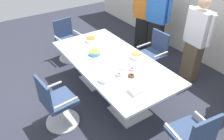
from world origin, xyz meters
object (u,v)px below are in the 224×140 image
person_standing_2 (196,40)px  office_chair_1 (191,140)px  person_standing_0 (144,15)px  donut_platter (126,72)px  conference_table (112,66)px  snack_bowl_pretzels (91,39)px  plate_stack (104,79)px  snack_bowl_cookies (136,55)px  napkin_pile (135,90)px  office_chair_2 (153,56)px  person_standing_1 (157,19)px  snack_bowl_chips_yellow (95,52)px  office_chair_0 (57,104)px  office_chair_3 (68,42)px

person_standing_2 → office_chair_1: bearing=133.9°
person_standing_0 → donut_platter: 2.30m
conference_table → snack_bowl_pretzels: bearing=176.7°
plate_stack → snack_bowl_pretzels: bearing=159.5°
office_chair_1 → snack_bowl_cookies: size_ratio=4.59×
napkin_pile → office_chair_1: bearing=18.7°
office_chair_2 → plate_stack: 1.66m
snack_bowl_cookies → office_chair_1: bearing=-11.5°
person_standing_0 → person_standing_1: person_standing_1 is taller
person_standing_0 → plate_stack: size_ratio=8.85×
office_chair_1 → person_standing_2: (-1.27, 1.53, 0.47)m
snack_bowl_chips_yellow → snack_bowl_cookies: size_ratio=1.03×
office_chair_0 → snack_bowl_cookies: (0.02, 1.49, 0.40)m
snack_bowl_cookies → conference_table: bearing=-112.2°
office_chair_3 → person_standing_1: (1.00, 1.77, 0.51)m
plate_stack → person_standing_1: bearing=118.2°
office_chair_0 → office_chair_3: bearing=145.8°
office_chair_0 → office_chair_1: same height
office_chair_2 → napkin_pile: office_chair_2 is taller
person_standing_0 → donut_platter: bearing=111.5°
snack_bowl_pretzels → snack_bowl_cookies: bearing=19.3°
office_chair_3 → snack_bowl_pretzels: 0.97m
office_chair_1 → office_chair_2: bearing=68.9°
office_chair_0 → snack_bowl_chips_yellow: office_chair_0 is taller
snack_bowl_pretzels → office_chair_3: bearing=-171.3°
conference_table → person_standing_0: (-1.12, 1.66, 0.25)m
office_chair_1 → plate_stack: office_chair_1 is taller
donut_platter → napkin_pile: size_ratio=2.12×
office_chair_2 → snack_bowl_pretzels: bearing=55.1°
person_standing_2 → napkin_pile: person_standing_2 is taller
office_chair_2 → person_standing_2: bearing=-140.1°
napkin_pile → snack_bowl_chips_yellow: bearing=177.6°
person_standing_2 → conference_table: bearing=79.2°
office_chair_2 → office_chair_3: (-1.57, -1.19, 0.00)m
snack_bowl_cookies → office_chair_3: bearing=-165.6°
conference_table → office_chair_2: office_chair_2 is taller
person_standing_2 → office_chair_3: bearing=42.6°
plate_stack → napkin_pile: napkin_pile is taller
donut_platter → plate_stack: 0.38m
office_chair_1 → plate_stack: size_ratio=4.78×
person_standing_1 → donut_platter: person_standing_1 is taller
conference_table → napkin_pile: 0.92m
office_chair_0 → office_chair_1: size_ratio=1.00×
office_chair_1 → snack_bowl_cookies: 1.62m
person_standing_0 → napkin_pile: 2.73m
conference_table → person_standing_1: size_ratio=1.37×
conference_table → office_chair_0: 1.13m
office_chair_1 → office_chair_2: same height
snack_bowl_chips_yellow → snack_bowl_cookies: bearing=48.0°
conference_table → office_chair_1: size_ratio=2.64×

